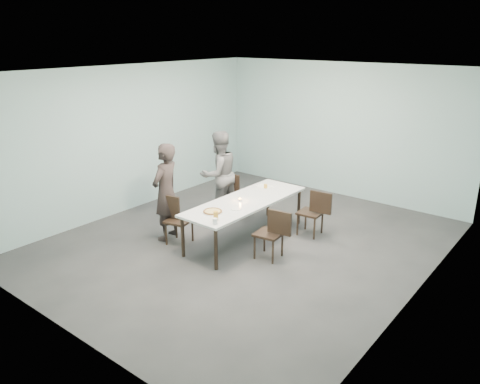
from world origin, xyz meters
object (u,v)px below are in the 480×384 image
Objects in this scene: chair_near_right at (273,231)px; water_tumbler at (215,221)px; diner_far at (219,174)px; amber_tumbler at (266,186)px; table at (246,203)px; beer_glass at (216,216)px; chair_far_right at (315,210)px; diner_near at (166,192)px; side_plate at (236,209)px; pizza at (213,212)px; chair_near_left at (175,216)px; chair_far_left at (235,192)px; tealight at (240,200)px.

chair_near_right is 1.02m from water_tumbler.
diner_far is 1.06m from amber_tumbler.
diner_far reaches higher than water_tumbler.
beer_glass reaches higher than table.
amber_tumbler is at bearing 113.28° from diner_far.
diner_far is (-2.00, 0.97, 0.38)m from chair_near_right.
beer_glass is (-0.69, -1.96, 0.32)m from chair_far_right.
diner_near is 1.36m from side_plate.
chair_near_right is 10.88× the size of amber_tumbler.
diner_far is 5.17× the size of pizza.
chair_near_left is at bearing -114.99° from amber_tumbler.
diner_far is at bearing 86.30° from chair_near_left.
chair_far_left reaches higher than amber_tumbler.
chair_far_left reaches higher than side_plate.
diner_near is 22.17× the size of amber_tumbler.
side_plate is (1.30, 0.39, -0.13)m from diner_near.
chair_near_right is 9.67× the size of water_tumbler.
chair_far_right is 0.49× the size of diner_near.
diner_far is at bearing 167.31° from diner_near.
diner_near is (-0.26, 0.05, 0.39)m from chair_near_left.
chair_far_left is at bearing -1.23° from chair_far_right.
chair_near_right is at bearing 8.73° from side_plate.
chair_near_right is 2.09m from diner_near.
chair_far_left is 1.79m from chair_far_right.
diner_far is at bearing -32.64° from chair_near_right.
chair_near_left is at bearing 40.64° from chair_far_right.
pizza is at bearing -93.92° from table.
table is at bearing 76.43° from diner_far.
chair_far_left is 2.56× the size of pizza.
table is 1.20m from water_tumbler.
chair_far_left is at bearing 117.20° from pizza.
chair_far_left is 4.83× the size of side_plate.
chair_near_right is 4.83× the size of side_plate.
table is at bearing 61.97° from tealight.
chair_far_left reaches higher than tealight.
diner_near is 1.01× the size of diner_far.
table is at bearing -81.56° from amber_tumbler.
chair_near_right is at bearing -22.37° from table.
chair_near_left is at bearing -95.20° from chair_far_left.
chair_far_left is 2.19m from beer_glass.
water_tumbler is (0.15, -0.71, 0.04)m from side_plate.
table is 32.61× the size of amber_tumbler.
water_tumbler is at bearing -77.99° from amber_tumbler.
diner_far is (-2.06, -0.30, 0.38)m from chair_far_right.
chair_near_left is at bearing 24.56° from diner_far.
chair_far_right is at bearing 45.68° from table.
beer_glass reaches higher than chair_far_right.
chair_far_right is 15.54× the size of tealight.
chair_near_right is (1.74, -1.16, 0.00)m from chair_far_left.
tealight is at bearing 111.15° from diner_near.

